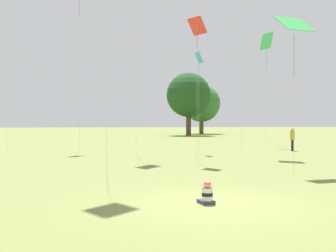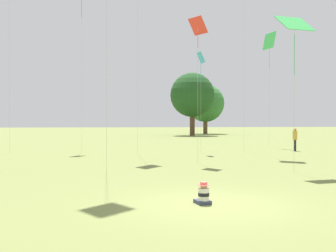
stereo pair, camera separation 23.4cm
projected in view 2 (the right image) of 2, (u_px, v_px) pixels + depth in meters
The scene contains 9 objects.
ground_plane at pixel (211, 204), 10.45m from camera, with size 300.00×300.00×0.00m, color olive.
seated_toddler at pixel (203, 194), 10.49m from camera, with size 0.44×0.50×0.61m.
person_standing_2 at pixel (295, 137), 29.53m from camera, with size 0.44×0.44×1.75m.
kite_2 at pixel (294, 25), 16.84m from camera, with size 1.50×1.28×6.85m.
kite_3 at pixel (201, 61), 27.43m from camera, with size 0.46×0.85×7.07m.
kite_4 at pixel (198, 29), 20.75m from camera, with size 0.99×1.12×7.70m.
kite_8 at pixel (269, 42), 34.52m from camera, with size 0.72×1.54×10.07m.
distant_tree_0 at pixel (192, 95), 63.09m from camera, with size 7.12×7.12×10.11m.
distant_tree_1 at pixel (205, 103), 71.85m from camera, with size 6.89×6.89×9.08m.
Camera 2 is at (-2.68, -10.15, 2.20)m, focal length 42.00 mm.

